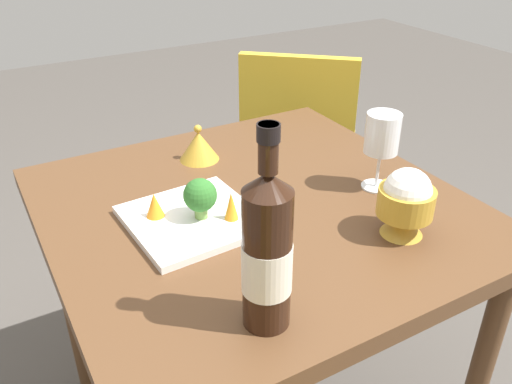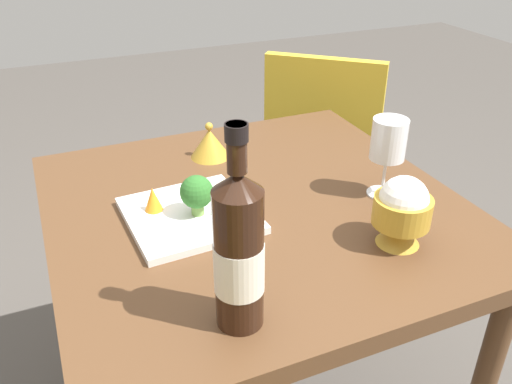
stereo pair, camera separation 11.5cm
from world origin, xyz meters
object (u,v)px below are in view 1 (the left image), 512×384
carrot_garnish_right (231,206)px  serving_plate (193,220)px  wine_glass (382,135)px  broccoli_floret (200,196)px  chair_near_window (299,137)px  rice_bowl_lid (199,145)px  rice_bowl (406,201)px  carrot_garnish_left (155,205)px  wine_bottle (267,252)px

carrot_garnish_right → serving_plate: bearing=145.3°
wine_glass → broccoli_floret: wine_glass is taller
chair_near_window → rice_bowl_lid: bearing=-105.7°
rice_bowl → broccoli_floret: bearing=145.3°
carrot_garnish_left → carrot_garnish_right: bearing=-33.2°
chair_near_window → serving_plate: (-0.69, -0.63, 0.20)m
wine_glass → serving_plate: bearing=171.0°
chair_near_window → wine_glass: (-0.26, -0.69, 0.33)m
serving_plate → carrot_garnish_left: carrot_garnish_left is taller
rice_bowl → carrot_garnish_right: 0.34m
chair_near_window → wine_bottle: (-0.70, -0.95, 0.33)m
wine_glass → rice_bowl: size_ratio=1.26×
wine_glass → carrot_garnish_left: (-0.49, 0.11, -0.09)m
chair_near_window → broccoli_floret: size_ratio=9.91×
wine_glass → serving_plate: 0.45m
broccoli_floret → wine_bottle: bearing=-95.5°
rice_bowl → serving_plate: bearing=145.2°
wine_glass → carrot_garnish_left: 0.51m
broccoli_floret → carrot_garnish_left: bearing=147.4°
chair_near_window → serving_plate: size_ratio=3.23×
rice_bowl → serving_plate: rice_bowl is taller
rice_bowl → serving_plate: 0.42m
serving_plate → carrot_garnish_left: 0.08m
chair_near_window → broccoli_floret: chair_near_window is taller
chair_near_window → rice_bowl_lid: 0.70m
rice_bowl → carrot_garnish_right: size_ratio=2.35×
broccoli_floret → carrot_garnish_left: 0.10m
wine_bottle → rice_bowl: size_ratio=2.36×
rice_bowl_lid → broccoli_floret: (-0.12, -0.28, 0.03)m
rice_bowl_lid → carrot_garnish_right: rice_bowl_lid is taller
rice_bowl_lid → serving_plate: (-0.14, -0.27, -0.03)m
wine_glass → broccoli_floret: (-0.41, 0.06, -0.06)m
wine_glass → carrot_garnish_left: wine_glass is taller
carrot_garnish_left → wine_bottle: bearing=-82.1°
wine_bottle → rice_bowl: (0.36, 0.08, -0.06)m
wine_bottle → broccoli_floret: wine_bottle is taller
chair_near_window → carrot_garnish_right: 0.95m
carrot_garnish_left → wine_glass: bearing=-12.3°
carrot_garnish_right → carrot_garnish_left: bearing=146.8°
serving_plate → wine_glass: bearing=-9.0°
carrot_garnish_left → carrot_garnish_right: 0.16m
rice_bowl_lid → serving_plate: 0.30m
wine_glass → carrot_garnish_right: wine_glass is taller
rice_bowl_lid → broccoli_floret: bearing=-113.6°
serving_plate → broccoli_floret: size_ratio=3.07×
wine_glass → wine_bottle: bearing=-150.4°
wine_glass → carrot_garnish_right: bearing=176.5°
chair_near_window → broccoli_floret: (-0.67, -0.64, 0.26)m
rice_bowl → carrot_garnish_left: rice_bowl is taller
chair_near_window → wine_bottle: wine_bottle is taller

